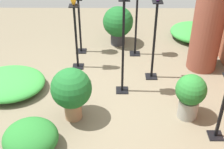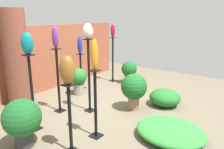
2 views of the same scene
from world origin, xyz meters
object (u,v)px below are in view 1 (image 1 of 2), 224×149
(brick_pillar, at_px, (211,11))
(pedestal_bronze, at_px, (80,29))
(pedestal_ivory, at_px, (123,52))
(pedestal_cobalt, at_px, (222,111))
(potted_plant_mid_right, at_px, (190,94))
(pedestal_violet, at_px, (154,45))
(potted_plant_walkway_edge, at_px, (71,90))
(potted_plant_back_center, at_px, (118,23))
(pedestal_teal, at_px, (136,24))
(pedestal_amber, at_px, (76,41))

(brick_pillar, relative_size, pedestal_bronze, 2.00)
(pedestal_ivory, height_order, pedestal_cobalt, pedestal_ivory)
(pedestal_ivory, distance_m, potted_plant_mid_right, 1.18)
(pedestal_ivory, relative_size, pedestal_violet, 1.14)
(potted_plant_walkway_edge, xyz_separation_m, potted_plant_mid_right, (-0.04, 1.68, -0.09))
(pedestal_ivory, height_order, pedestal_violet, pedestal_ivory)
(pedestal_ivory, bearing_deg, pedestal_cobalt, 50.85)
(pedestal_cobalt, height_order, pedestal_bronze, pedestal_bronze)
(pedestal_violet, relative_size, pedestal_bronze, 1.26)
(potted_plant_back_center, bearing_deg, pedestal_violet, 25.23)
(pedestal_ivory, distance_m, pedestal_bronze, 1.54)
(pedestal_teal, bearing_deg, pedestal_ivory, -12.86)
(brick_pillar, bearing_deg, pedestal_teal, -110.99)
(pedestal_cobalt, distance_m, pedestal_amber, 2.72)
(brick_pillar, relative_size, pedestal_violet, 1.59)
(brick_pillar, relative_size, pedestal_cobalt, 2.20)
(pedestal_amber, relative_size, potted_plant_walkway_edge, 1.46)
(potted_plant_back_center, bearing_deg, pedestal_bronze, -65.38)
(potted_plant_mid_right, bearing_deg, pedestal_violet, -157.25)
(pedestal_bronze, distance_m, pedestal_amber, 0.58)
(brick_pillar, relative_size, potted_plant_back_center, 2.75)
(brick_pillar, distance_m, potted_plant_walkway_edge, 2.68)
(pedestal_ivory, xyz_separation_m, pedestal_violet, (-0.41, 0.52, -0.09))
(pedestal_ivory, bearing_deg, potted_plant_mid_right, 57.08)
(pedestal_cobalt, bearing_deg, pedestal_violet, -152.61)
(pedestal_teal, relative_size, pedestal_cobalt, 1.40)
(potted_plant_mid_right, bearing_deg, brick_pillar, 159.23)
(pedestal_violet, xyz_separation_m, pedestal_bronze, (-0.89, -1.31, -0.14))
(brick_pillar, xyz_separation_m, pedestal_violet, (0.34, -0.95, -0.46))
(brick_pillar, bearing_deg, pedestal_cobalt, -6.43)
(pedestal_cobalt, relative_size, potted_plant_mid_right, 1.42)
(pedestal_cobalt, bearing_deg, potted_plant_walkway_edge, -100.73)
(pedestal_ivory, height_order, potted_plant_mid_right, pedestal_ivory)
(pedestal_amber, bearing_deg, pedestal_ivory, 47.76)
(pedestal_bronze, height_order, potted_plant_back_center, pedestal_bronze)
(brick_pillar, distance_m, pedestal_bronze, 2.41)
(brick_pillar, relative_size, potted_plant_walkway_edge, 2.68)
(pedestal_amber, height_order, potted_plant_back_center, pedestal_amber)
(brick_pillar, bearing_deg, potted_plant_mid_right, -20.77)
(pedestal_ivory, xyz_separation_m, potted_plant_mid_right, (0.62, 0.95, -0.33))
(pedestal_cobalt, xyz_separation_m, pedestal_amber, (-1.76, -2.07, 0.09))
(pedestal_ivory, relative_size, potted_plant_back_center, 1.98)
(potted_plant_walkway_edge, bearing_deg, potted_plant_mid_right, 91.29)
(pedestal_cobalt, bearing_deg, pedestal_teal, -156.10)
(pedestal_amber, bearing_deg, pedestal_cobalt, 49.62)
(pedestal_amber, bearing_deg, potted_plant_mid_right, 52.53)
(brick_pillar, xyz_separation_m, potted_plant_walkway_edge, (1.40, -2.20, -0.60))
(brick_pillar, xyz_separation_m, potted_plant_mid_right, (1.37, -0.52, -0.69))
(pedestal_ivory, bearing_deg, pedestal_amber, -132.24)
(brick_pillar, relative_size, potted_plant_mid_right, 3.11)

